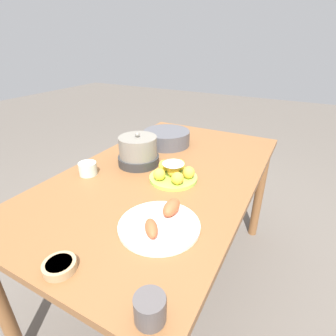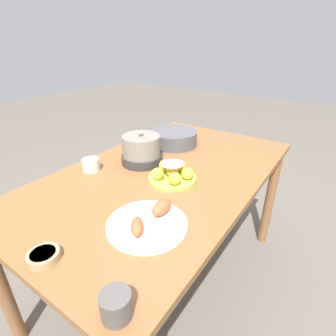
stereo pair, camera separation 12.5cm
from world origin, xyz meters
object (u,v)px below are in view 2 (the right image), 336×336
sauce_bowl (43,256)px  warming_pot (142,150)px  cake_plate (173,173)px  cup_near (116,305)px  dining_table (164,188)px  cup_far (91,165)px  seafood_platter (149,222)px  serving_bowl (174,137)px

sauce_bowl → warming_pot: (0.69, 0.20, 0.06)m
cake_plate → sauce_bowl: bearing=176.3°
sauce_bowl → cup_near: bearing=-90.5°
dining_table → cup_near: bearing=-153.1°
warming_pot → cup_near: bearing=-144.3°
sauce_bowl → cup_far: bearing=35.9°
cake_plate → cup_near: cake_plate is taller
seafood_platter → cake_plate: bearing=19.6°
serving_bowl → cup_near: bearing=-153.5°
serving_bowl → cup_far: bearing=164.6°
cake_plate → serving_bowl: size_ratio=0.79×
serving_bowl → seafood_platter: bearing=-153.1°
dining_table → serving_bowl: (0.33, 0.16, 0.14)m
cake_plate → serving_bowl: (0.38, 0.24, 0.01)m
cake_plate → warming_pot: warming_pot is taller
dining_table → serving_bowl: bearing=25.7°
cake_plate → serving_bowl: 0.45m
dining_table → sauce_bowl: bearing=-176.5°
cup_near → dining_table: bearing=26.9°
sauce_bowl → cake_plate: bearing=-3.7°
sauce_bowl → seafood_platter: 0.34m
cake_plate → serving_bowl: bearing=32.5°
serving_bowl → cake_plate: bearing=-147.5°
serving_bowl → warming_pot: bearing=-179.1°
cup_far → warming_pot: warming_pot is taller
sauce_bowl → cup_near: 0.30m
seafood_platter → cup_far: (0.18, 0.50, 0.02)m
cake_plate → seafood_platter: (-0.33, -0.12, -0.02)m
cup_near → cake_plate: bearing=22.6°
cake_plate → dining_table: bearing=60.2°
dining_table → cake_plate: 0.16m
dining_table → cake_plate: (-0.05, -0.08, 0.13)m
serving_bowl → cup_far: (-0.53, 0.15, -0.02)m
serving_bowl → cup_far: size_ratio=3.30×
cake_plate → sauce_bowl: size_ratio=2.36×
serving_bowl → cup_near: serving_bowl is taller
cake_plate → serving_bowl: cake_plate is taller
seafood_platter → cup_near: bearing=-154.4°
dining_table → sauce_bowl: (-0.68, -0.04, 0.11)m
warming_pot → cake_plate: bearing=-105.2°
seafood_platter → cup_near: cup_near is taller
serving_bowl → sauce_bowl: serving_bowl is taller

